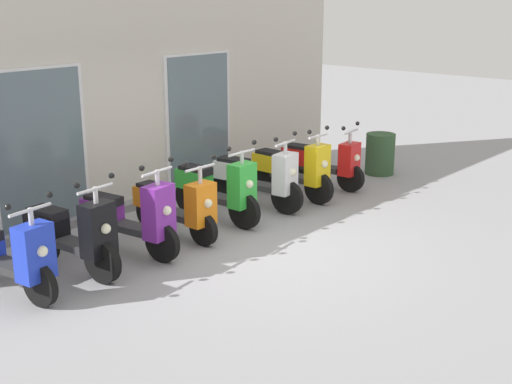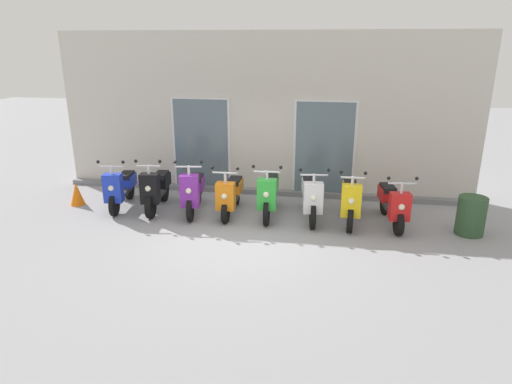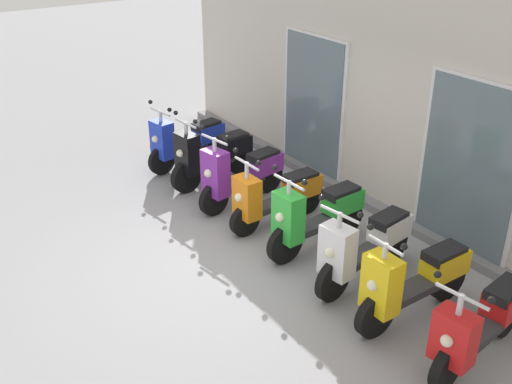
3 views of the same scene
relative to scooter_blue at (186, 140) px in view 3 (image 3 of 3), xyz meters
name	(u,v)px [view 3 (image 3 of 3)]	position (x,y,z in m)	size (l,w,h in m)	color
ground_plane	(226,261)	(2.92, -1.05, -0.47)	(40.00, 40.00, 0.00)	#939399
storefront_facade	(394,85)	(2.92, 1.72, 1.37)	(9.96, 0.50, 3.81)	beige
scooter_blue	(186,140)	(0.00, 0.00, 0.00)	(0.61, 1.57, 1.21)	black
scooter_black	(212,155)	(0.84, 0.00, 0.01)	(0.57, 1.60, 1.26)	black
scooter_purple	(240,173)	(1.69, -0.02, 0.02)	(0.63, 1.61, 1.30)	black
scooter_orange	(276,196)	(2.50, 0.04, -0.03)	(0.59, 1.54, 1.19)	black
scooter_green	(316,215)	(3.33, 0.05, 0.03)	(0.61, 1.61, 1.25)	black
scooter_white	(364,246)	(4.22, 0.06, 0.02)	(0.62, 1.65, 1.23)	black
scooter_yellow	(413,281)	(5.02, 0.01, 0.01)	(0.52, 1.65, 1.23)	black
scooter_red	(481,323)	(5.86, 0.04, -0.03)	(0.61, 1.61, 1.16)	black
traffic_cone	(157,133)	(-1.09, -0.02, -0.21)	(0.32, 0.32, 0.52)	orange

